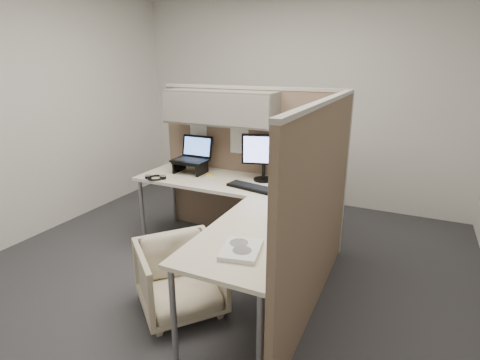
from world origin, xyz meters
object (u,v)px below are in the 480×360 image
at_px(office_chair, 180,274).
at_px(desk, 237,202).
at_px(keyboard, 251,187).
at_px(monitor_left, 264,154).

bearing_deg(office_chair, desk, 28.73).
bearing_deg(keyboard, office_chair, -89.09).
distance_m(desk, monitor_left, 0.64).
xyz_separation_m(office_chair, monitor_left, (0.18, 1.25, 0.69)).
relative_size(monitor_left, keyboard, 0.98).
distance_m(desk, office_chair, 0.81).
xyz_separation_m(desk, keyboard, (0.03, 0.27, 0.05)).
xyz_separation_m(monitor_left, keyboard, (-0.01, -0.28, -0.26)).
relative_size(desk, monitor_left, 4.29).
height_order(monitor_left, keyboard, monitor_left).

